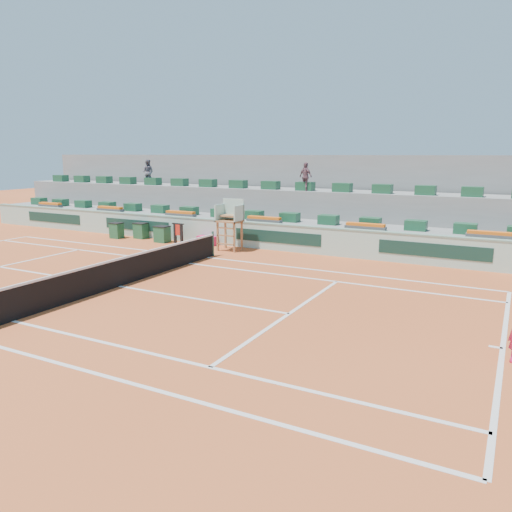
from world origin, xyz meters
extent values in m
plane|color=#AD4A21|center=(0.00, 0.00, 0.00)|extent=(90.00, 90.00, 0.00)
cube|color=gray|center=(0.00, 10.70, 0.60)|extent=(36.00, 4.00, 1.20)
cube|color=gray|center=(0.00, 12.30, 1.30)|extent=(36.00, 2.40, 2.60)
cube|color=gray|center=(0.00, 13.90, 2.20)|extent=(36.00, 0.40, 4.40)
cube|color=#D31B54|center=(-1.72, 8.08, 0.22)|extent=(1.00, 0.45, 0.45)
imported|color=#525260|center=(-8.39, 11.73, 3.36)|extent=(0.88, 0.77, 1.52)
imported|color=#744D58|center=(2.12, 11.44, 3.32)|extent=(0.92, 0.67, 1.45)
cube|color=silver|center=(11.88, 0.00, 0.01)|extent=(0.12, 10.97, 0.01)
cube|color=silver|center=(0.00, 5.49, 0.01)|extent=(23.77, 0.12, 0.01)
cube|color=silver|center=(0.00, -4.12, 0.01)|extent=(23.77, 0.12, 0.01)
cube|color=silver|center=(0.00, 4.12, 0.01)|extent=(23.77, 0.12, 0.01)
cube|color=silver|center=(6.40, 0.00, 0.01)|extent=(0.12, 8.23, 0.01)
cube|color=silver|center=(0.00, 0.00, 0.01)|extent=(12.80, 0.12, 0.01)
cube|color=silver|center=(11.73, 0.00, 0.01)|extent=(0.30, 0.12, 0.01)
cube|color=black|center=(0.00, 0.00, 0.46)|extent=(0.03, 11.87, 0.92)
cube|color=silver|center=(0.00, 0.00, 0.95)|extent=(0.06, 11.87, 0.07)
cylinder|color=#1F4A37|center=(0.00, 5.94, 0.55)|extent=(0.10, 0.10, 1.10)
cube|color=#A0CABA|center=(0.00, 8.50, 0.60)|extent=(36.00, 0.30, 1.20)
cube|color=gray|center=(0.00, 8.50, 1.23)|extent=(36.00, 0.34, 0.06)
cube|color=#123329|center=(-13.00, 8.34, 0.65)|extent=(4.40, 0.02, 0.56)
cube|color=#123329|center=(-6.50, 8.34, 0.65)|extent=(4.40, 0.02, 0.56)
cube|color=#123329|center=(2.00, 8.34, 0.65)|extent=(4.40, 0.02, 0.56)
cube|color=#123329|center=(9.00, 8.34, 0.65)|extent=(4.40, 0.02, 0.56)
cube|color=#915F37|center=(-0.45, 7.05, 0.68)|extent=(0.08, 0.08, 1.35)
cube|color=#915F37|center=(0.45, 7.05, 0.68)|extent=(0.08, 0.08, 1.35)
cube|color=#915F37|center=(-0.45, 7.75, 0.68)|extent=(0.08, 0.08, 1.35)
cube|color=#915F37|center=(0.45, 7.75, 0.68)|extent=(0.08, 0.08, 1.35)
cube|color=#915F37|center=(0.00, 7.40, 1.39)|extent=(1.10, 0.90, 0.08)
cube|color=#A0CABA|center=(0.00, 7.78, 1.90)|extent=(1.10, 0.08, 1.00)
cube|color=#A0CABA|center=(-0.52, 7.40, 1.75)|extent=(0.06, 0.90, 0.80)
cube|color=#A0CABA|center=(0.52, 7.40, 1.75)|extent=(0.06, 0.90, 0.80)
cube|color=#915F37|center=(0.00, 7.50, 1.63)|extent=(0.80, 0.60, 0.08)
cube|color=#915F37|center=(0.00, 7.05, 0.35)|extent=(0.90, 0.08, 0.06)
cube|color=#915F37|center=(0.00, 7.05, 0.75)|extent=(0.90, 0.08, 0.06)
cube|color=#915F37|center=(0.00, 7.05, 1.10)|extent=(0.90, 0.08, 0.06)
cube|color=#194B2D|center=(-16.00, 9.80, 1.42)|extent=(0.90, 0.60, 0.44)
cube|color=#194B2D|center=(-14.00, 9.80, 1.42)|extent=(0.90, 0.60, 0.44)
cube|color=#194B2D|center=(-12.00, 9.80, 1.42)|extent=(0.90, 0.60, 0.44)
cube|color=#194B2D|center=(-10.00, 9.80, 1.42)|extent=(0.90, 0.60, 0.44)
cube|color=#194B2D|center=(-8.00, 9.80, 1.42)|extent=(0.90, 0.60, 0.44)
cube|color=#194B2D|center=(-6.00, 9.80, 1.42)|extent=(0.90, 0.60, 0.44)
cube|color=#194B2D|center=(-4.00, 9.80, 1.42)|extent=(0.90, 0.60, 0.44)
cube|color=#194B2D|center=(-2.00, 9.80, 1.42)|extent=(0.90, 0.60, 0.44)
cube|color=#194B2D|center=(0.00, 9.80, 1.42)|extent=(0.90, 0.60, 0.44)
cube|color=#194B2D|center=(2.00, 9.80, 1.42)|extent=(0.90, 0.60, 0.44)
cube|color=#194B2D|center=(4.00, 9.80, 1.42)|extent=(0.90, 0.60, 0.44)
cube|color=#194B2D|center=(6.00, 9.80, 1.42)|extent=(0.90, 0.60, 0.44)
cube|color=#194B2D|center=(8.00, 9.80, 1.42)|extent=(0.90, 0.60, 0.44)
cube|color=#194B2D|center=(10.00, 9.80, 1.42)|extent=(0.90, 0.60, 0.44)
cube|color=#194B2D|center=(-16.00, 11.70, 2.82)|extent=(0.90, 0.60, 0.44)
cube|color=#194B2D|center=(-14.00, 11.70, 2.82)|extent=(0.90, 0.60, 0.44)
cube|color=#194B2D|center=(-12.00, 11.70, 2.82)|extent=(0.90, 0.60, 0.44)
cube|color=#194B2D|center=(-10.00, 11.70, 2.82)|extent=(0.90, 0.60, 0.44)
cube|color=#194B2D|center=(-8.00, 11.70, 2.82)|extent=(0.90, 0.60, 0.44)
cube|color=#194B2D|center=(-6.00, 11.70, 2.82)|extent=(0.90, 0.60, 0.44)
cube|color=#194B2D|center=(-4.00, 11.70, 2.82)|extent=(0.90, 0.60, 0.44)
cube|color=#194B2D|center=(-2.00, 11.70, 2.82)|extent=(0.90, 0.60, 0.44)
cube|color=#194B2D|center=(0.00, 11.70, 2.82)|extent=(0.90, 0.60, 0.44)
cube|color=#194B2D|center=(2.00, 11.70, 2.82)|extent=(0.90, 0.60, 0.44)
cube|color=#194B2D|center=(4.00, 11.70, 2.82)|extent=(0.90, 0.60, 0.44)
cube|color=#194B2D|center=(6.00, 11.70, 2.82)|extent=(0.90, 0.60, 0.44)
cube|color=#194B2D|center=(8.00, 11.70, 2.82)|extent=(0.90, 0.60, 0.44)
cube|color=#194B2D|center=(10.00, 11.70, 2.82)|extent=(0.90, 0.60, 0.44)
cube|color=#4B4B4B|center=(-14.00, 9.00, 1.28)|extent=(1.80, 0.36, 0.16)
cube|color=orange|center=(-14.00, 9.00, 1.42)|extent=(1.70, 0.32, 0.12)
cube|color=#4B4B4B|center=(-9.00, 9.00, 1.28)|extent=(1.80, 0.36, 0.16)
cube|color=orange|center=(-9.00, 9.00, 1.42)|extent=(1.70, 0.32, 0.12)
cube|color=#4B4B4B|center=(-4.00, 9.00, 1.28)|extent=(1.80, 0.36, 0.16)
cube|color=orange|center=(-4.00, 9.00, 1.42)|extent=(1.70, 0.32, 0.12)
cube|color=#4B4B4B|center=(1.00, 9.00, 1.28)|extent=(1.80, 0.36, 0.16)
cube|color=orange|center=(1.00, 9.00, 1.42)|extent=(1.70, 0.32, 0.12)
cube|color=#4B4B4B|center=(6.00, 9.00, 1.28)|extent=(1.80, 0.36, 0.16)
cube|color=orange|center=(6.00, 9.00, 1.42)|extent=(1.70, 0.32, 0.12)
cube|color=#4B4B4B|center=(11.00, 9.00, 1.28)|extent=(1.80, 0.36, 0.16)
cube|color=orange|center=(11.00, 9.00, 1.42)|extent=(1.70, 0.32, 0.12)
cube|color=#1B5130|center=(-4.20, 7.65, 0.40)|extent=(0.68, 0.58, 0.80)
cube|color=black|center=(-4.20, 7.65, 0.82)|extent=(0.72, 0.62, 0.04)
cube|color=#1B5130|center=(-5.96, 8.06, 0.40)|extent=(0.64, 0.55, 0.80)
cube|color=black|center=(-5.96, 8.06, 0.82)|extent=(0.68, 0.59, 0.04)
cube|color=#1B5130|center=(-7.15, 7.49, 0.40)|extent=(0.61, 0.52, 0.80)
cube|color=black|center=(-7.15, 7.49, 0.82)|extent=(0.64, 0.55, 0.04)
cube|color=black|center=(-3.46, 7.76, 0.50)|extent=(0.11, 0.11, 1.00)
cube|color=black|center=(-3.06, 7.76, 0.50)|extent=(0.11, 0.11, 1.00)
cube|color=black|center=(-3.26, 7.76, 1.00)|extent=(0.69, 0.09, 0.06)
cube|color=red|center=(-3.26, 7.74, 0.70)|extent=(0.50, 0.05, 0.56)
camera|label=1|loc=(11.93, -12.44, 4.49)|focal=35.00mm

